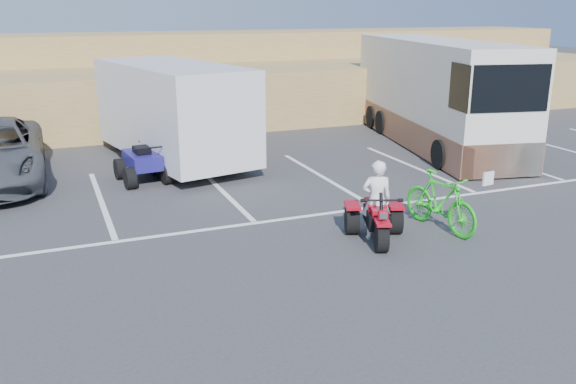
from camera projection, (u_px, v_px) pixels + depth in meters
name	position (u px, v px, depth m)	size (l,w,h in m)	color
ground	(303.00, 269.00, 9.96)	(100.00, 100.00, 0.00)	#363638
parking_stripes	(267.00, 195.00, 13.88)	(28.00, 5.16, 0.01)	white
grass_embankment	(143.00, 81.00, 23.28)	(40.00, 8.50, 3.10)	olive
red_trike_atv	(376.00, 241.00, 11.16)	(1.08, 1.44, 0.94)	#A50918
rider	(377.00, 200.00, 11.09)	(0.54, 0.36, 1.49)	white
green_dirt_bike	(440.00, 201.00, 11.60)	(0.53, 1.88, 1.13)	#14BF19
cargo_trailer	(173.00, 110.00, 16.41)	(3.46, 6.10, 2.68)	silver
rv_motorhome	(434.00, 100.00, 18.82)	(3.93, 8.96, 3.13)	silver
quad_atv_blue	(144.00, 181.00, 14.99)	(1.12, 1.50, 0.98)	navy
quad_atv_green	(149.00, 166.00, 16.40)	(0.96, 1.28, 0.84)	#185012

